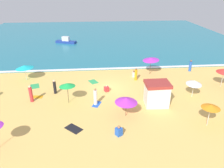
{
  "coord_description": "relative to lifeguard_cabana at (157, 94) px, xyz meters",
  "views": [
    {
      "loc": [
        -1.64,
        -22.94,
        11.32
      ],
      "look_at": [
        0.3,
        -0.56,
        0.8
      ],
      "focal_mm": 34.27,
      "sensor_mm": 36.0,
      "label": 1
    }
  ],
  "objects": [
    {
      "name": "lifeguard_cabana",
      "position": [
        0.0,
        0.0,
        0.0
      ],
      "size": [
        2.46,
        2.03,
        2.49
      ],
      "color": "white",
      "rests_on": "ground_plane"
    },
    {
      "name": "beach_umbrella_0",
      "position": [
        -9.03,
        1.19,
        0.79
      ],
      "size": [
        2.14,
        2.15,
        2.28
      ],
      "color": "#4C3823",
      "rests_on": "ground_plane"
    },
    {
      "name": "ground_plane",
      "position": [
        -4.54,
        4.23,
        -1.27
      ],
      "size": [
        60.0,
        60.0,
        0.0
      ],
      "primitive_type": "plane",
      "color": "#EDBC60"
    },
    {
      "name": "ocean_water",
      "position": [
        -4.54,
        32.23,
        -1.22
      ],
      "size": [
        60.0,
        44.0,
        0.1
      ],
      "primitive_type": "cube",
      "color": "teal",
      "rests_on": "ground_plane"
    },
    {
      "name": "beach_umbrella_2",
      "position": [
        9.03,
        3.5,
        0.82
      ],
      "size": [
        2.01,
        2.04,
        2.4
      ],
      "color": "silver",
      "rests_on": "ground_plane"
    },
    {
      "name": "wave_breaker_foam",
      "position": [
        -4.54,
        10.53,
        -1.16
      ],
      "size": [
        57.0,
        0.7,
        0.01
      ],
      "primitive_type": "cube",
      "color": "white",
      "rests_on": "ocean_water"
    },
    {
      "name": "beachgoer_3",
      "position": [
        -12.94,
        1.75,
        -0.4
      ],
      "size": [
        0.5,
        0.5,
        1.86
      ],
      "color": "red",
      "rests_on": "ground_plane"
    },
    {
      "name": "beachgoer_6",
      "position": [
        -4.39,
        -4.61,
        -0.88
      ],
      "size": [
        0.66,
        0.66,
        0.93
      ],
      "color": "blue",
      "rests_on": "ground_plane"
    },
    {
      "name": "beach_towel_3",
      "position": [
        -12.65,
        2.71,
        -1.26
      ],
      "size": [
        1.29,
        0.8,
        0.01
      ],
      "color": "orange",
      "rests_on": "ground_plane"
    },
    {
      "name": "beachgoer_9",
      "position": [
        -0.97,
        7.44,
        -0.88
      ],
      "size": [
        0.4,
        0.4,
        0.9
      ],
      "color": "white",
      "rests_on": "ground_plane"
    },
    {
      "name": "beach_towel_2",
      "position": [
        -6.41,
        6.24,
        -1.26
      ],
      "size": [
        1.43,
        1.64,
        0.01
      ],
      "color": "green",
      "rests_on": "ground_plane"
    },
    {
      "name": "beach_towel_1",
      "position": [
        -6.1,
        0.55,
        -1.26
      ],
      "size": [
        1.1,
        1.45,
        0.01
      ],
      "color": "blue",
      "rests_on": "ground_plane"
    },
    {
      "name": "beachgoer_5",
      "position": [
        -4.88,
        3.44,
        -0.95
      ],
      "size": [
        0.63,
        0.63,
        0.79
      ],
      "color": "red",
      "rests_on": "ground_plane"
    },
    {
      "name": "beach_umbrella_3",
      "position": [
        -3.39,
        -1.79,
        0.41
      ],
      "size": [
        2.95,
        2.95,
        1.94
      ],
      "color": "#4C3823",
      "rests_on": "ground_plane"
    },
    {
      "name": "beachgoer_7",
      "position": [
        7.4,
        8.8,
        -0.49
      ],
      "size": [
        0.43,
        0.43,
        1.66
      ],
      "color": "blue",
      "rests_on": "ground_plane"
    },
    {
      "name": "beach_umbrella_7",
      "position": [
        3.53,
        -3.94,
        0.66
      ],
      "size": [
        2.12,
        2.12,
        2.1
      ],
      "color": "silver",
      "rests_on": "ground_plane"
    },
    {
      "name": "beach_towel_0",
      "position": [
        -8.17,
        -3.43,
        -1.26
      ],
      "size": [
        1.71,
        1.68,
        0.01
      ],
      "color": "black",
      "rests_on": "ground_plane"
    },
    {
      "name": "beach_umbrella_1",
      "position": [
        4.43,
        1.27,
        0.49
      ],
      "size": [
        1.81,
        1.84,
        2.07
      ],
      "color": "silver",
      "rests_on": "ground_plane"
    },
    {
      "name": "small_boat_0",
      "position": [
        -11.97,
        26.29,
        -0.74
      ],
      "size": [
        4.46,
        2.63,
        1.35
      ],
      "color": "navy",
      "rests_on": "ocean_water"
    },
    {
      "name": "beachgoer_1",
      "position": [
        -0.91,
        6.36,
        -0.51
      ],
      "size": [
        0.42,
        0.42,
        1.62
      ],
      "color": "orange",
      "rests_on": "ground_plane"
    },
    {
      "name": "beach_umbrella_8",
      "position": [
        1.45,
        8.27,
        0.87
      ],
      "size": [
        2.8,
        2.78,
        2.43
      ],
      "color": "#4C3823",
      "rests_on": "ground_plane"
    },
    {
      "name": "beachgoer_4",
      "position": [
        -10.74,
        3.44,
        -0.47
      ],
      "size": [
        0.4,
        0.4,
        1.68
      ],
      "color": "black",
      "rests_on": "ground_plane"
    },
    {
      "name": "beach_umbrella_6",
      "position": [
        -15.06,
        7.61,
        0.55
      ],
      "size": [
        2.99,
        2.98,
        2.08
      ],
      "color": "silver",
      "rests_on": "ground_plane"
    },
    {
      "name": "beachgoer_8",
      "position": [
        -6.21,
        0.56,
        -0.42
      ],
      "size": [
        0.5,
        0.5,
        1.83
      ],
      "color": "white",
      "rests_on": "ground_plane"
    },
    {
      "name": "beach_towel_4",
      "position": [
        -13.54,
        5.53,
        -1.26
      ],
      "size": [
        1.35,
        1.64,
        0.01
      ],
      "color": "green",
      "rests_on": "ground_plane"
    }
  ]
}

